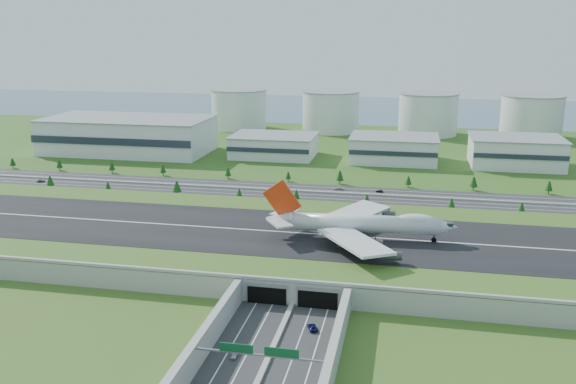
% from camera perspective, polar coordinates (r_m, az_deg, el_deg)
% --- Properties ---
extents(ground, '(1200.00, 1200.00, 0.00)m').
position_cam_1_polar(ground, '(249.74, 2.60, -5.73)').
color(ground, '#215119').
rests_on(ground, ground).
extents(airfield_deck, '(520.00, 100.00, 9.20)m').
position_cam_1_polar(airfield_deck, '(248.24, 2.61, -4.85)').
color(airfield_deck, '#979791').
rests_on(airfield_deck, ground).
extents(underpass_road, '(38.80, 120.40, 8.00)m').
position_cam_1_polar(underpass_road, '(160.33, -3.13, -16.92)').
color(underpass_road, '#28282B').
rests_on(underpass_road, ground).
extents(sign_gantry_near, '(38.70, 0.70, 9.80)m').
position_cam_1_polar(sign_gantry_near, '(162.16, -2.75, -15.07)').
color(sign_gantry_near, gray).
rests_on(sign_gantry_near, ground).
extents(north_expressway, '(560.00, 36.00, 0.12)m').
position_cam_1_polar(north_expressway, '(339.56, 5.08, -0.17)').
color(north_expressway, '#28282B').
rests_on(north_expressway, ground).
extents(tree_row, '(506.91, 48.67, 8.42)m').
position_cam_1_polar(tree_row, '(339.87, 6.89, 0.59)').
color(tree_row, '#3D2819').
rests_on(tree_row, ground).
extents(hangar_west, '(120.00, 60.00, 25.00)m').
position_cam_1_polar(hangar_west, '(470.01, -14.70, 5.17)').
color(hangar_west, silver).
rests_on(hangar_west, ground).
extents(hangar_mid_a, '(58.00, 42.00, 15.00)m').
position_cam_1_polar(hangar_mid_a, '(439.15, -1.31, 4.33)').
color(hangar_mid_a, silver).
rests_on(hangar_mid_a, ground).
extents(hangar_mid_b, '(58.00, 42.00, 17.00)m').
position_cam_1_polar(hangar_mid_b, '(428.66, 9.87, 3.99)').
color(hangar_mid_b, silver).
rests_on(hangar_mid_b, ground).
extents(hangar_mid_c, '(58.00, 42.00, 19.00)m').
position_cam_1_polar(hangar_mid_c, '(434.02, 20.51, 3.53)').
color(hangar_mid_c, silver).
rests_on(hangar_mid_c, ground).
extents(fuel_tank_a, '(50.00, 50.00, 35.00)m').
position_cam_1_polar(fuel_tank_a, '(567.30, -4.60, 7.71)').
color(fuel_tank_a, silver).
rests_on(fuel_tank_a, ground).
extents(fuel_tank_b, '(50.00, 50.00, 35.00)m').
position_cam_1_polar(fuel_tank_b, '(550.17, 4.02, 7.50)').
color(fuel_tank_b, silver).
rests_on(fuel_tank_b, ground).
extents(fuel_tank_c, '(50.00, 50.00, 35.00)m').
position_cam_1_polar(fuel_tank_c, '(545.89, 12.97, 7.10)').
color(fuel_tank_c, silver).
rests_on(fuel_tank_c, ground).
extents(fuel_tank_d, '(50.00, 50.00, 35.00)m').
position_cam_1_polar(fuel_tank_d, '(554.76, 21.82, 6.54)').
color(fuel_tank_d, silver).
rests_on(fuel_tank_d, ground).
extents(bay_water, '(1200.00, 260.00, 0.06)m').
position_cam_1_polar(bay_water, '(717.39, 8.58, 7.68)').
color(bay_water, '#3C5672').
rests_on(bay_water, ground).
extents(boeing_747, '(76.29, 71.89, 23.58)m').
position_cam_1_polar(boeing_747, '(240.81, 6.77, -2.93)').
color(boeing_747, silver).
rests_on(boeing_747, airfield_deck).
extents(car_0, '(1.69, 4.06, 1.37)m').
position_cam_1_polar(car_0, '(175.49, -5.01, -14.92)').
color(car_0, '#AFAEB3').
rests_on(car_0, ground).
extents(car_2, '(4.24, 5.77, 1.46)m').
position_cam_1_polar(car_2, '(189.08, 2.31, -12.53)').
color(car_2, '#0C0E3F').
rests_on(car_2, ground).
extents(car_4, '(4.80, 3.36, 1.52)m').
position_cam_1_polar(car_4, '(392.79, -22.12, 0.97)').
color(car_4, '#545559').
rests_on(car_4, ground).
extents(car_5, '(4.35, 2.31, 1.36)m').
position_cam_1_polar(car_5, '(344.53, 8.56, 0.07)').
color(car_5, black).
rests_on(car_5, ground).
extents(car_7, '(5.66, 2.58, 1.61)m').
position_cam_1_polar(car_7, '(347.78, 4.73, 0.35)').
color(car_7, silver).
rests_on(car_7, ground).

